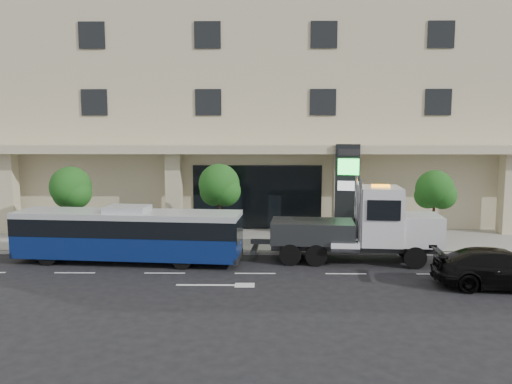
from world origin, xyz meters
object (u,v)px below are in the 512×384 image
city_bus (128,234)px  tow_truck (362,227)px  black_sedan (502,269)px  signage_pylon (347,191)px

city_bus → tow_truck: tow_truck is taller
city_bus → black_sedan: size_ratio=2.04×
black_sedan → city_bus: bearing=83.1°
city_bus → signage_pylon: (11.21, 4.85, 1.50)m
city_bus → signage_pylon: 12.31m
signage_pylon → black_sedan: bearing=-47.3°
tow_truck → black_sedan: bearing=-34.3°
city_bus → signage_pylon: size_ratio=2.03×
city_bus → black_sedan: 16.42m
black_sedan → signage_pylon: size_ratio=1.00×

